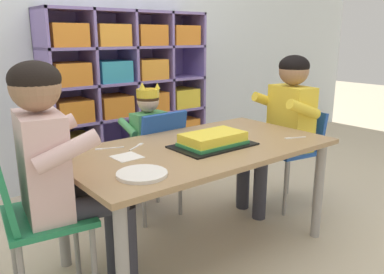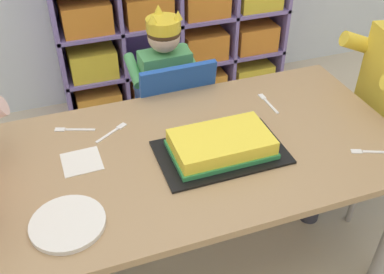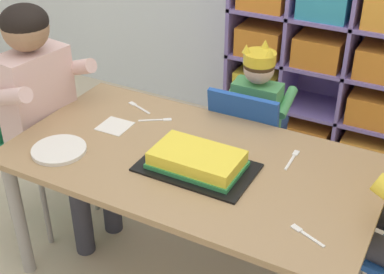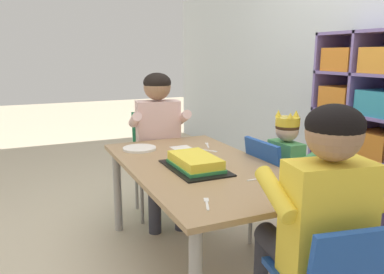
{
  "view_description": "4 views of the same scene",
  "coord_description": "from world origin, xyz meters",
  "px_view_note": "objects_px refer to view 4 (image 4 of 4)",
  "views": [
    {
      "loc": [
        -1.21,
        -1.47,
        1.13
      ],
      "look_at": [
        -0.01,
        0.04,
        0.63
      ],
      "focal_mm": 36.46,
      "sensor_mm": 36.0,
      "label": 1
    },
    {
      "loc": [
        -0.42,
        -1.09,
        1.52
      ],
      "look_at": [
        -0.02,
        0.04,
        0.61
      ],
      "focal_mm": 42.32,
      "sensor_mm": 36.0,
      "label": 2
    },
    {
      "loc": [
        0.78,
        -1.45,
        1.68
      ],
      "look_at": [
        0.02,
        -0.03,
        0.7
      ],
      "focal_mm": 50.04,
      "sensor_mm": 36.0,
      "label": 3
    },
    {
      "loc": [
        1.8,
        -0.85,
        1.17
      ],
      "look_at": [
        0.02,
        -0.05,
        0.75
      ],
      "focal_mm": 36.09,
      "sensor_mm": 36.0,
      "label": 4
    }
  ],
  "objects_px": {
    "classroom_chair_blue": "(275,186)",
    "fork_near_cake_tray": "(208,150)",
    "adult_helper_seated": "(160,131)",
    "paper_plate_stack": "(139,148)",
    "fork_at_table_front_edge": "(261,178)",
    "fork_beside_plate_stack": "(207,203)",
    "classroom_chair_adult_side": "(157,153)",
    "birthday_cake_on_tray": "(195,163)",
    "fork_scattered_mid_table": "(207,145)",
    "activity_table": "(199,177)",
    "child_with_crown": "(291,164)",
    "guest_at_table_side": "(318,210)"
  },
  "relations": [
    {
      "from": "fork_beside_plate_stack",
      "to": "adult_helper_seated",
      "type": "bearing_deg",
      "value": -168.43
    },
    {
      "from": "paper_plate_stack",
      "to": "fork_beside_plate_stack",
      "type": "xyz_separation_m",
      "value": [
        0.96,
        -0.01,
        -0.01
      ]
    },
    {
      "from": "classroom_chair_blue",
      "to": "activity_table",
      "type": "bearing_deg",
      "value": 83.53
    },
    {
      "from": "fork_scattered_mid_table",
      "to": "fork_beside_plate_stack",
      "type": "bearing_deg",
      "value": -6.33
    },
    {
      "from": "adult_helper_seated",
      "to": "classroom_chair_adult_side",
      "type": "bearing_deg",
      "value": 90.0
    },
    {
      "from": "classroom_chair_blue",
      "to": "fork_near_cake_tray",
      "type": "distance_m",
      "value": 0.45
    },
    {
      "from": "paper_plate_stack",
      "to": "fork_near_cake_tray",
      "type": "distance_m",
      "value": 0.43
    },
    {
      "from": "activity_table",
      "to": "fork_scattered_mid_table",
      "type": "distance_m",
      "value": 0.46
    },
    {
      "from": "adult_helper_seated",
      "to": "fork_beside_plate_stack",
      "type": "height_order",
      "value": "adult_helper_seated"
    },
    {
      "from": "paper_plate_stack",
      "to": "fork_at_table_front_edge",
      "type": "bearing_deg",
      "value": 24.91
    },
    {
      "from": "classroom_chair_adult_side",
      "to": "paper_plate_stack",
      "type": "height_order",
      "value": "classroom_chair_adult_side"
    },
    {
      "from": "activity_table",
      "to": "classroom_chair_blue",
      "type": "bearing_deg",
      "value": 85.1
    },
    {
      "from": "activity_table",
      "to": "fork_near_cake_tray",
      "type": "bearing_deg",
      "value": 144.52
    },
    {
      "from": "fork_near_cake_tray",
      "to": "fork_at_table_front_edge",
      "type": "relative_size",
      "value": 0.87
    },
    {
      "from": "activity_table",
      "to": "fork_beside_plate_stack",
      "type": "distance_m",
      "value": 0.55
    },
    {
      "from": "classroom_chair_adult_side",
      "to": "birthday_cake_on_tray",
      "type": "distance_m",
      "value": 0.9
    },
    {
      "from": "birthday_cake_on_tray",
      "to": "classroom_chair_blue",
      "type": "bearing_deg",
      "value": 91.06
    },
    {
      "from": "classroom_chair_blue",
      "to": "classroom_chair_adult_side",
      "type": "bearing_deg",
      "value": 24.6
    },
    {
      "from": "classroom_chair_blue",
      "to": "fork_near_cake_tray",
      "type": "height_order",
      "value": "classroom_chair_blue"
    },
    {
      "from": "fork_scattered_mid_table",
      "to": "fork_beside_plate_stack",
      "type": "height_order",
      "value": "same"
    },
    {
      "from": "classroom_chair_blue",
      "to": "fork_beside_plate_stack",
      "type": "xyz_separation_m",
      "value": [
        0.46,
        -0.68,
        0.18
      ]
    },
    {
      "from": "adult_helper_seated",
      "to": "guest_at_table_side",
      "type": "bearing_deg",
      "value": -79.06
    },
    {
      "from": "activity_table",
      "to": "adult_helper_seated",
      "type": "relative_size",
      "value": 1.31
    },
    {
      "from": "fork_at_table_front_edge",
      "to": "child_with_crown",
      "type": "bearing_deg",
      "value": -145.74
    },
    {
      "from": "classroom_chair_blue",
      "to": "fork_at_table_front_edge",
      "type": "height_order",
      "value": "classroom_chair_blue"
    },
    {
      "from": "fork_at_table_front_edge",
      "to": "fork_beside_plate_stack",
      "type": "distance_m",
      "value": 0.41
    },
    {
      "from": "adult_helper_seated",
      "to": "fork_near_cake_tray",
      "type": "relative_size",
      "value": 8.45
    },
    {
      "from": "classroom_chair_adult_side",
      "to": "fork_scattered_mid_table",
      "type": "bearing_deg",
      "value": -57.62
    },
    {
      "from": "fork_at_table_front_edge",
      "to": "activity_table",
      "type": "bearing_deg",
      "value": -63.75
    },
    {
      "from": "fork_beside_plate_stack",
      "to": "fork_near_cake_tray",
      "type": "bearing_deg",
      "value": 175.39
    },
    {
      "from": "classroom_chair_blue",
      "to": "paper_plate_stack",
      "type": "xyz_separation_m",
      "value": [
        -0.5,
        -0.67,
        0.18
      ]
    },
    {
      "from": "classroom_chair_adult_side",
      "to": "fork_at_table_front_edge",
      "type": "distance_m",
      "value": 1.17
    },
    {
      "from": "fork_near_cake_tray",
      "to": "guest_at_table_side",
      "type": "bearing_deg",
      "value": 142.54
    },
    {
      "from": "guest_at_table_side",
      "to": "fork_beside_plate_stack",
      "type": "relative_size",
      "value": 8.35
    },
    {
      "from": "paper_plate_stack",
      "to": "fork_scattered_mid_table",
      "type": "height_order",
      "value": "paper_plate_stack"
    },
    {
      "from": "activity_table",
      "to": "birthday_cake_on_tray",
      "type": "bearing_deg",
      "value": -43.68
    },
    {
      "from": "guest_at_table_side",
      "to": "fork_at_table_front_edge",
      "type": "relative_size",
      "value": 7.16
    },
    {
      "from": "paper_plate_stack",
      "to": "fork_beside_plate_stack",
      "type": "bearing_deg",
      "value": -0.52
    },
    {
      "from": "fork_near_cake_tray",
      "to": "classroom_chair_adult_side",
      "type": "bearing_deg",
      "value": -19.27
    },
    {
      "from": "adult_helper_seated",
      "to": "child_with_crown",
      "type": "bearing_deg",
      "value": -44.99
    },
    {
      "from": "classroom_chair_adult_side",
      "to": "adult_helper_seated",
      "type": "height_order",
      "value": "adult_helper_seated"
    },
    {
      "from": "classroom_chair_blue",
      "to": "fork_at_table_front_edge",
      "type": "bearing_deg",
      "value": 132.57
    },
    {
      "from": "activity_table",
      "to": "fork_scattered_mid_table",
      "type": "height_order",
      "value": "fork_scattered_mid_table"
    },
    {
      "from": "activity_table",
      "to": "paper_plate_stack",
      "type": "bearing_deg",
      "value": -156.94
    },
    {
      "from": "child_with_crown",
      "to": "classroom_chair_blue",
      "type": "bearing_deg",
      "value": 89.86
    },
    {
      "from": "guest_at_table_side",
      "to": "fork_at_table_front_edge",
      "type": "distance_m",
      "value": 0.47
    },
    {
      "from": "classroom_chair_blue",
      "to": "child_with_crown",
      "type": "xyz_separation_m",
      "value": [
        -0.0,
        0.11,
        0.12
      ]
    },
    {
      "from": "classroom_chair_blue",
      "to": "guest_at_table_side",
      "type": "height_order",
      "value": "guest_at_table_side"
    },
    {
      "from": "fork_at_table_front_edge",
      "to": "fork_beside_plate_stack",
      "type": "height_order",
      "value": "same"
    },
    {
      "from": "classroom_chair_blue",
      "to": "fork_scattered_mid_table",
      "type": "bearing_deg",
      "value": 26.55
    }
  ]
}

